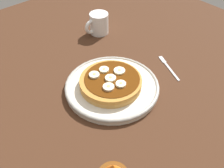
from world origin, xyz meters
The scene contains 11 objects.
ground_plane centered at (0.00, 0.00, -1.50)cm, with size 140.00×140.00×3.00cm, color #422616.
plate centered at (0.00, 0.00, 1.10)cm, with size 27.76×27.76×2.04cm.
pancake_stack centered at (0.51, -0.11, 3.04)cm, with size 18.02×18.23×2.71cm.
banana_slice_0 centered at (0.56, -0.02, 4.66)cm, with size 3.14×3.14×0.89cm.
banana_slice_1 centered at (-3.62, -0.82, 4.59)cm, with size 3.36×3.36×0.75cm.
banana_slice_2 centered at (0.20, 3.70, 4.64)cm, with size 2.91×2.91×0.85cm.
banana_slice_3 centered at (-0.61, -4.22, 4.58)cm, with size 2.90×2.90×0.73cm.
banana_slice_4 centered at (3.12, -4.20, 4.64)cm, with size 3.07×3.07×0.85cm.
banana_slice_5 centered at (3.35, 2.37, 4.63)cm, with size 3.22×3.22×0.83cm.
coffee_mug centered at (-16.93, -26.88, 4.03)cm, with size 10.01×7.01×7.83cm.
fork centered at (-20.69, 4.13, 0.25)cm, with size 5.94×12.37×0.50cm.
Camera 1 is at (37.22, 42.15, 54.25)cm, focal length 42.19 mm.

